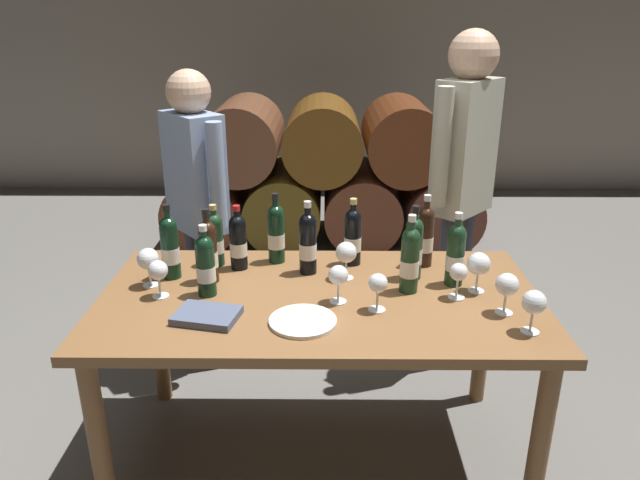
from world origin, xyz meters
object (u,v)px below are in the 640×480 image
(wine_glass_1, at_px, (346,253))
(wine_glass_6, at_px, (507,286))
(wine_bottle_3, at_px, (276,233))
(wine_glass_7, at_px, (479,265))
(wine_bottle_2, at_px, (208,251))
(wine_glass_3, at_px, (338,277))
(wine_bottle_5, at_px, (205,265))
(tasting_notebook, at_px, (207,316))
(wine_glass_0, at_px, (378,285))
(wine_bottle_0, at_px, (425,236))
(wine_bottle_9, at_px, (308,243))
(wine_bottle_1, at_px, (455,254))
(wine_glass_5, at_px, (158,271))
(wine_glass_8, at_px, (458,274))
(wine_glass_4, at_px, (534,303))
(wine_bottle_7, at_px, (353,236))
(dining_table, at_px, (320,316))
(taster_seated_left, at_px, (197,199))
(wine_bottle_11, at_px, (215,239))
(wine_bottle_10, at_px, (410,259))
(sommelier_presenting, at_px, (463,174))
(wine_bottle_8, at_px, (238,241))
(serving_plate, at_px, (303,321))
(wine_bottle_6, at_px, (414,248))
(wine_bottle_4, at_px, (170,247))

(wine_glass_1, distance_m, wine_glass_6, 0.64)
(wine_bottle_3, xyz_separation_m, wine_glass_7, (0.80, -0.29, -0.02))
(wine_bottle_3, bearing_deg, wine_bottle_2, -141.07)
(wine_glass_3, bearing_deg, wine_bottle_5, 173.61)
(wine_glass_7, bearing_deg, tasting_notebook, -167.14)
(wine_glass_0, distance_m, wine_glass_6, 0.46)
(wine_bottle_0, relative_size, wine_bottle_9, 1.01)
(wine_bottle_1, height_order, wine_glass_5, wine_bottle_1)
(wine_glass_5, relative_size, wine_glass_8, 1.05)
(tasting_notebook, bearing_deg, wine_bottle_3, 80.68)
(wine_bottle_9, distance_m, wine_glass_1, 0.17)
(wine_glass_4, bearing_deg, wine_bottle_7, 134.90)
(dining_table, height_order, wine_bottle_0, wine_bottle_0)
(wine_bottle_2, distance_m, taster_seated_left, 0.62)
(wine_bottle_1, relative_size, wine_glass_3, 2.02)
(wine_glass_8, bearing_deg, wine_bottle_9, 157.95)
(wine_bottle_11, height_order, wine_glass_5, wine_bottle_11)
(wine_bottle_10, bearing_deg, wine_glass_6, -29.15)
(wine_bottle_9, height_order, sommelier_presenting, sommelier_presenting)
(wine_bottle_7, bearing_deg, sommelier_presenting, 38.81)
(wine_bottle_1, xyz_separation_m, wine_bottle_2, (-0.98, 0.02, 0.00))
(wine_bottle_2, height_order, wine_bottle_9, wine_bottle_9)
(wine_bottle_9, distance_m, wine_bottle_11, 0.41)
(wine_bottle_1, relative_size, wine_bottle_11, 1.12)
(wine_bottle_5, relative_size, wine_glass_0, 1.96)
(wine_bottle_8, distance_m, wine_glass_5, 0.38)
(serving_plate, height_order, sommelier_presenting, sommelier_presenting)
(wine_glass_6, xyz_separation_m, taster_seated_left, (-1.28, 0.86, 0.05))
(dining_table, distance_m, wine_glass_5, 0.64)
(wine_bottle_5, height_order, wine_glass_1, wine_bottle_5)
(wine_bottle_8, bearing_deg, wine_bottle_6, -7.19)
(wine_bottle_1, height_order, wine_glass_1, wine_bottle_1)
(wine_glass_4, bearing_deg, wine_bottle_11, 154.04)
(wine_glass_8, relative_size, taster_seated_left, 0.09)
(tasting_notebook, bearing_deg, wine_glass_1, 46.86)
(wine_bottle_4, bearing_deg, wine_glass_6, -13.29)
(dining_table, distance_m, sommelier_presenting, 1.09)
(wine_bottle_1, xyz_separation_m, wine_glass_3, (-0.46, -0.16, -0.02))
(wine_bottle_5, height_order, wine_glass_5, wine_bottle_5)
(wine_bottle_5, bearing_deg, wine_bottle_4, 136.93)
(wine_bottle_0, bearing_deg, wine_bottle_7, 177.99)
(serving_plate, bearing_deg, wine_bottle_3, 103.70)
(dining_table, distance_m, wine_bottle_5, 0.48)
(wine_glass_4, xyz_separation_m, serving_plate, (-0.78, 0.06, -0.10))
(wine_bottle_4, xyz_separation_m, wine_bottle_8, (0.26, 0.09, -0.01))
(dining_table, height_order, wine_bottle_9, wine_bottle_9)
(wine_bottle_5, distance_m, wine_bottle_6, 0.83)
(wine_bottle_7, distance_m, wine_glass_0, 0.44)
(wine_bottle_0, bearing_deg, wine_bottle_6, -116.81)
(wine_glass_8, bearing_deg, wine_glass_1, 157.60)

